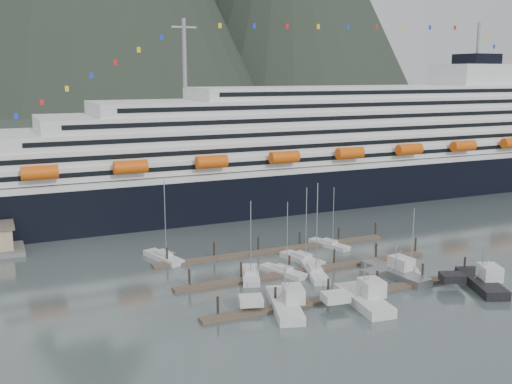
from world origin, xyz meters
The scene contains 16 objects.
ground centered at (0.00, 0.00, 0.00)m, with size 1600.00×1600.00×0.00m, color #4B5857.
cruise_ship centered at (30.03, 54.94, 12.04)m, with size 210.00×30.40×50.30m.
dock_near centered at (-4.93, -9.95, 0.31)m, with size 48.18×2.28×3.20m.
dock_mid centered at (-4.93, 3.05, 0.31)m, with size 48.18×2.28×3.20m.
dock_far centered at (-4.93, 16.05, 0.31)m, with size 48.18×2.28×3.20m.
sailboat_a centered at (-15.28, 4.12, 0.43)m, with size 5.96×9.79×13.91m.
sailboat_b centered at (-9.46, 3.63, 0.41)m, with size 5.53×9.33×13.15m.
sailboat_c centered at (-3.16, 8.44, 0.43)m, with size 4.93×9.91×14.34m.
sailboat_d centered at (-4.67, 1.19, 0.44)m, with size 5.77×11.61×16.58m.
sailboat_e centered at (-26.01, 19.70, 0.44)m, with size 5.46×10.47×15.44m.
sailboat_g centered at (6.30, 14.67, 0.40)m, with size 5.00×9.48×12.45m.
sailboat_h centered at (10.05, -5.50, 0.42)m, with size 6.06×9.81×12.34m.
trawler_a centered at (-16.35, -10.30, 0.91)m, with size 10.31×13.46×7.13m.
trawler_b centered at (-4.85, -13.63, 0.98)m, with size 9.58×12.55×7.97m.
trawler_c centered at (7.02, -5.42, 0.88)m, with size 9.80×13.76×6.84m.
trawler_d centered at (16.69, -14.95, 0.95)m, with size 10.75×13.24×7.60m.
Camera 1 is at (-53.51, -83.62, 33.80)m, focal length 42.00 mm.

